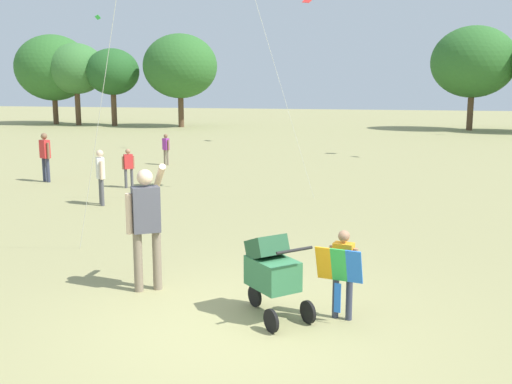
# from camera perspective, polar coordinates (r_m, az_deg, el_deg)

# --- Properties ---
(ground_plane) EXTENTS (120.00, 120.00, 0.00)m
(ground_plane) POSITION_cam_1_polar(r_m,az_deg,el_deg) (7.21, -1.93, -12.80)
(ground_plane) COLOR #938E5B
(treeline_distant) EXTENTS (36.98, 5.64, 6.19)m
(treeline_distant) POSITION_cam_1_polar(r_m,az_deg,el_deg) (38.86, -0.67, 11.88)
(treeline_distant) COLOR brown
(treeline_distant) RESTS_ON ground
(child_with_butterfly_kite) EXTENTS (0.57, 0.40, 1.11)m
(child_with_butterfly_kite) POSITION_cam_1_polar(r_m,az_deg,el_deg) (7.32, 8.21, -7.07)
(child_with_butterfly_kite) COLOR #33384C
(child_with_butterfly_kite) RESTS_ON ground
(person_adult_flyer) EXTENTS (0.53, 0.67, 1.77)m
(person_adult_flyer) POSITION_cam_1_polar(r_m,az_deg,el_deg) (8.30, -10.38, -2.46)
(person_adult_flyer) COLOR #7F705B
(person_adult_flyer) RESTS_ON ground
(stroller) EXTENTS (0.97, 0.99, 1.03)m
(stroller) POSITION_cam_1_polar(r_m,az_deg,el_deg) (7.35, 1.49, -7.32)
(stroller) COLOR black
(stroller) RESTS_ON ground
(person_red_shirt) EXTENTS (0.30, 0.25, 1.09)m
(person_red_shirt) POSITION_cam_1_polar(r_m,az_deg,el_deg) (21.25, -8.54, 4.27)
(person_red_shirt) COLOR #7F705B
(person_red_shirt) RESTS_ON ground
(person_couple_left) EXTENTS (0.30, 0.36, 1.30)m
(person_couple_left) POSITION_cam_1_polar(r_m,az_deg,el_deg) (14.48, -14.53, 1.78)
(person_couple_left) COLOR #4C4C51
(person_couple_left) RESTS_ON ground
(person_kid_running) EXTENTS (0.29, 0.25, 1.08)m
(person_kid_running) POSITION_cam_1_polar(r_m,az_deg,el_deg) (16.74, -12.01, 2.53)
(person_kid_running) COLOR #4C4C51
(person_kid_running) RESTS_ON ground
(person_back_turned) EXTENTS (0.41, 0.31, 1.42)m
(person_back_turned) POSITION_cam_1_polar(r_m,az_deg,el_deg) (18.40, -19.38, 3.49)
(person_back_turned) COLOR #33384C
(person_back_turned) RESTS_ON ground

